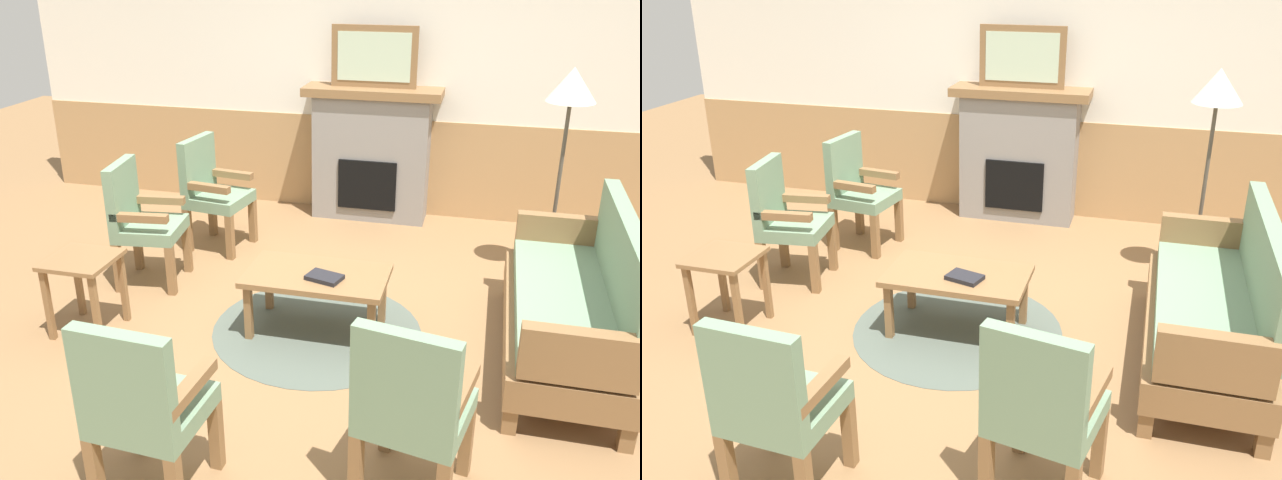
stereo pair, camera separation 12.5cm
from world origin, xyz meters
The scene contains 14 objects.
ground_plane centered at (0.00, 0.00, 0.00)m, with size 14.00×14.00×0.00m, color olive.
wall_back centered at (0.00, 2.60, 1.31)m, with size 7.20×0.14×2.70m.
fireplace centered at (0.00, 2.35, 0.65)m, with size 1.30×0.44×1.28m.
framed_picture centered at (0.00, 2.35, 1.56)m, with size 0.80×0.04×0.56m.
couch centered at (1.71, 0.08, 0.40)m, with size 0.70×1.80×0.98m.
coffee_table centered at (0.06, 0.04, 0.39)m, with size 0.96×0.56×0.44m.
round_rug centered at (0.06, 0.04, 0.00)m, with size 1.46×1.46×0.01m, color #4C564C.
book_on_table centered at (0.13, -0.04, 0.46)m, with size 0.23×0.15×0.03m, color black.
armchair_near_fireplace centered at (-1.47, 0.46, 0.54)m, with size 0.54×0.54×0.98m.
armchair_by_window_left centered at (-1.22, 1.27, 0.54)m, with size 0.54×0.54×0.98m.
armchair_front_left centered at (-0.31, -1.69, 0.54)m, with size 0.51×0.51×0.98m.
armchair_front_center centered at (0.88, -1.39, 0.54)m, with size 0.56×0.56×0.98m.
side_table centered at (-1.48, -0.34, 0.43)m, with size 0.44×0.44×0.55m.
floor_lamp_by_couch centered at (1.65, 1.32, 1.45)m, with size 0.36×0.36×1.68m.
Camera 1 is at (1.11, -3.97, 2.43)m, focal length 38.21 mm.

